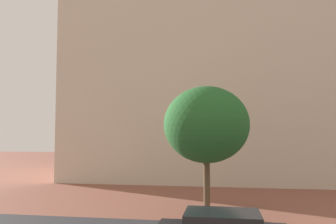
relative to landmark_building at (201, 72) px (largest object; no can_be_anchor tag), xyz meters
name	(u,v)px	position (x,y,z in m)	size (l,w,h in m)	color
landmark_building	(201,72)	(0.00, 0.00, 0.00)	(24.30, 15.58, 35.68)	beige
tree_curb_far	(206,125)	(1.18, -16.26, -5.73)	(4.30, 4.30, 6.37)	brown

